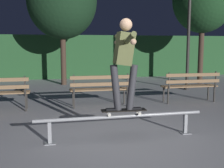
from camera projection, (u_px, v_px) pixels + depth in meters
ground_plane at (124, 141)px, 4.82m from camera, size 90.00×90.00×0.00m
hedge_backdrop at (71, 56)px, 14.28m from camera, size 24.00×1.20×2.10m
grind_rail at (121, 120)px, 4.95m from camera, size 2.98×0.18×0.42m
skateboard at (124, 110)px, 4.94m from camera, size 0.79×0.25×0.09m
skateboarder at (124, 56)px, 4.81m from camera, size 0.62×1.41×1.56m
park_bench_left_center at (101, 87)px, 7.45m from camera, size 1.61×0.44×0.88m
park_bench_right_center at (191, 84)px, 8.03m from camera, size 1.61×0.44×0.88m
tree_behind_benches at (62, 1)px, 11.29m from camera, size 2.77×2.77×4.89m
tree_far_right at (203, 0)px, 11.72m from camera, size 2.49×2.49×4.85m
lamp_post_right at (189, 21)px, 10.10m from camera, size 0.32×0.32×3.90m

